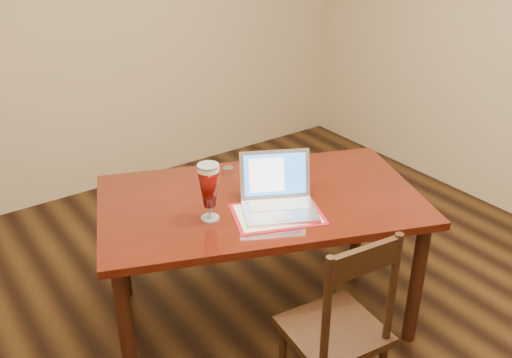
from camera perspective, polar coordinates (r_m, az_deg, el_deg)
ground at (r=3.18m, az=5.23°, el=-17.32°), size 5.00×5.00×0.00m
room_shell at (r=2.33m, az=7.08°, el=15.54°), size 4.51×5.01×2.71m
dining_table at (r=3.01m, az=0.38°, el=-3.35°), size 1.89×1.48×1.07m
dining_chair at (r=2.66m, az=8.26°, el=-14.68°), size 0.46×0.44×0.98m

